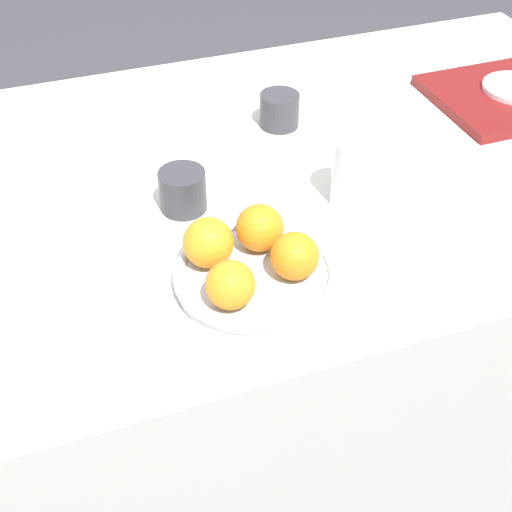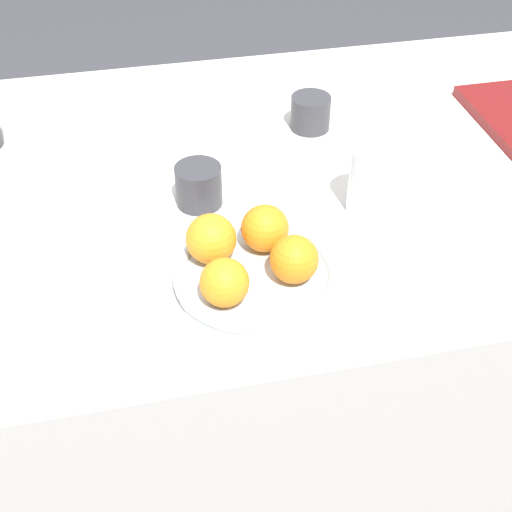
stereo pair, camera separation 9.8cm
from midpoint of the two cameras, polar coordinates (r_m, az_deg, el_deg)
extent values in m
plane|color=#38383D|center=(1.80, 5.46, -13.44)|extent=(12.00, 12.00, 0.00)
cube|color=silver|center=(1.51, 6.36, -4.93)|extent=(1.46, 0.91, 0.76)
cylinder|color=#B2BCC6|center=(1.01, 2.78, -1.89)|extent=(0.23, 0.23, 0.02)
torus|color=#B2BCC6|center=(1.00, 2.80, -1.51)|extent=(0.24, 0.24, 0.02)
sphere|color=orange|center=(0.98, 5.95, -0.39)|extent=(0.07, 0.07, 0.07)
sphere|color=orange|center=(1.00, -0.83, 1.26)|extent=(0.07, 0.07, 0.07)
sphere|color=orange|center=(1.03, 3.46, 2.11)|extent=(0.07, 0.07, 0.07)
sphere|color=orange|center=(0.94, 0.45, -2.27)|extent=(0.07, 0.07, 0.07)
cylinder|color=silver|center=(1.14, 11.77, 5.84)|extent=(0.08, 0.08, 0.11)
cylinder|color=#333338|center=(1.36, 6.49, 11.26)|extent=(0.07, 0.07, 0.06)
cylinder|color=#333338|center=(1.15, -2.16, 5.56)|extent=(0.08, 0.08, 0.07)
camera|label=1|loc=(0.05, -87.13, 2.45)|focal=50.00mm
camera|label=2|loc=(0.05, 92.87, -2.45)|focal=50.00mm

